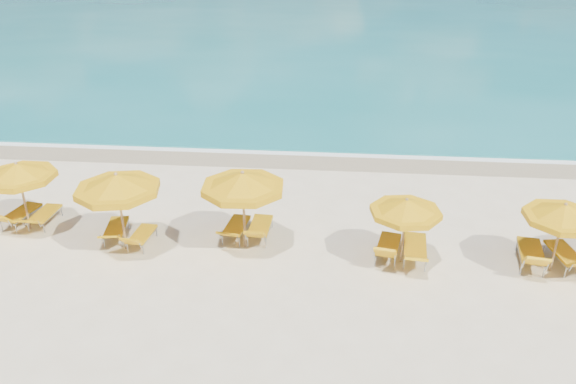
{
  "coord_description": "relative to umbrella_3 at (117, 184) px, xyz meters",
  "views": [
    {
      "loc": [
        1.44,
        -14.62,
        8.96
      ],
      "look_at": [
        0.0,
        1.5,
        1.2
      ],
      "focal_mm": 35.0,
      "sensor_mm": 36.0,
      "label": 1
    }
  ],
  "objects": [
    {
      "name": "umbrella_5",
      "position": [
        8.28,
        0.01,
        -0.39
      ],
      "size": [
        2.49,
        2.49,
        2.08
      ],
      "rotation": [
        0.0,
        0.0,
        -0.24
      ],
      "color": "tan",
      "rests_on": "ground"
    },
    {
      "name": "lounger_2_right",
      "position": [
        -3.19,
        1.24,
        -1.95
      ],
      "size": [
        0.65,
        1.82,
        0.74
      ],
      "rotation": [
        0.0,
        0.0,
        -0.03
      ],
      "color": "#A5A8AD",
      "rests_on": "ground"
    },
    {
      "name": "ground_plane",
      "position": [
        4.79,
        0.43,
        -2.16
      ],
      "size": [
        120.0,
        120.0,
        0.0
      ],
      "primitive_type": "plane",
      "color": "beige"
    },
    {
      "name": "lounger_3_right",
      "position": [
        0.42,
        0.25,
        -1.96
      ],
      "size": [
        0.66,
        1.64,
        0.77
      ],
      "rotation": [
        0.0,
        0.0,
        -0.07
      ],
      "color": "#A5A8AD",
      "rests_on": "ground"
    },
    {
      "name": "umbrella_3",
      "position": [
        0.0,
        0.0,
        0.0
      ],
      "size": [
        2.96,
        2.96,
        2.54
      ],
      "rotation": [
        0.0,
        0.0,
        -0.2
      ],
      "color": "tan",
      "rests_on": "ground"
    },
    {
      "name": "lounger_6_right",
      "position": [
        12.96,
        0.19,
        -1.93
      ],
      "size": [
        0.91,
        1.94,
        0.89
      ],
      "rotation": [
        0.0,
        0.0,
        0.15
      ],
      "color": "#A5A8AD",
      "rests_on": "ground"
    },
    {
      "name": "umbrella_4",
      "position": [
        3.6,
        0.43,
        0.01
      ],
      "size": [
        3.2,
        3.2,
        2.54
      ],
      "rotation": [
        0.0,
        0.0,
        -0.34
      ],
      "color": "tan",
      "rests_on": "ground"
    },
    {
      "name": "lounger_5_left",
      "position": [
        7.9,
        0.22,
        -1.93
      ],
      "size": [
        0.98,
        1.9,
        0.9
      ],
      "rotation": [
        0.0,
        0.0,
        -0.21
      ],
      "color": "#A5A8AD",
      "rests_on": "ground"
    },
    {
      "name": "umbrella_2",
      "position": [
        -3.54,
        0.93,
        -0.16
      ],
      "size": [
        3.02,
        3.02,
        2.35
      ],
      "rotation": [
        0.0,
        0.0,
        0.38
      ],
      "color": "tan",
      "rests_on": "ground"
    },
    {
      "name": "lounger_4_right",
      "position": [
        3.98,
        1.0,
        -1.93
      ],
      "size": [
        0.7,
        1.9,
        0.86
      ],
      "rotation": [
        0.0,
        0.0,
        -0.04
      ],
      "color": "#A5A8AD",
      "rests_on": "ground"
    },
    {
      "name": "lounger_5_right",
      "position": [
        8.68,
        0.17,
        -1.92
      ],
      "size": [
        0.88,
        2.1,
        0.79
      ],
      "rotation": [
        0.0,
        0.0,
        -0.11
      ],
      "color": "#A5A8AD",
      "rests_on": "ground"
    },
    {
      "name": "lounger_3_left",
      "position": [
        -0.5,
        0.57,
        -1.94
      ],
      "size": [
        0.88,
        1.89,
        0.72
      ],
      "rotation": [
        0.0,
        0.0,
        0.16
      ],
      "color": "#A5A8AD",
      "rests_on": "ground"
    },
    {
      "name": "ocean",
      "position": [
        4.79,
        48.43,
        -2.16
      ],
      "size": [
        120.0,
        80.0,
        0.3
      ],
      "primitive_type": "cube",
      "color": "#136D70",
      "rests_on": "ground"
    },
    {
      "name": "foam_line",
      "position": [
        4.79,
        8.63,
        -2.16
      ],
      "size": [
        120.0,
        1.2,
        0.03
      ],
      "primitive_type": "cube",
      "color": "white",
      "rests_on": "ground"
    },
    {
      "name": "whitecap_far",
      "position": [
        12.79,
        24.43,
        -2.16
      ],
      "size": [
        18.0,
        0.3,
        0.05
      ],
      "primitive_type": "cube",
      "color": "white",
      "rests_on": "ground"
    },
    {
      "name": "lounger_2_left",
      "position": [
        -3.99,
        1.21,
        -1.93
      ],
      "size": [
        0.94,
        1.9,
        0.89
      ],
      "rotation": [
        0.0,
        0.0,
        -0.18
      ],
      "color": "#A5A8AD",
      "rests_on": "ground"
    },
    {
      "name": "lounger_4_left",
      "position": [
        3.22,
        0.99,
        -1.94
      ],
      "size": [
        0.81,
        1.89,
        0.78
      ],
      "rotation": [
        0.0,
        0.0,
        -0.12
      ],
      "color": "#A5A8AD",
      "rests_on": "ground"
    },
    {
      "name": "wet_sand_band",
      "position": [
        4.79,
        7.83,
        -2.16
      ],
      "size": [
        120.0,
        2.6,
        0.01
      ],
      "primitive_type": "cube",
      "color": "tan",
      "rests_on": "ground"
    },
    {
      "name": "lounger_6_left",
      "position": [
        11.98,
        0.18,
        -1.91
      ],
      "size": [
        0.98,
        2.04,
        0.93
      ],
      "rotation": [
        0.0,
        0.0,
        -0.17
      ],
      "color": "#A5A8AD",
      "rests_on": "ground"
    },
    {
      "name": "umbrella_6",
      "position": [
        12.5,
        -0.08,
        -0.31
      ],
      "size": [
        2.78,
        2.78,
        2.17
      ],
      "rotation": [
        0.0,
        0.0,
        -0.38
      ],
      "color": "tan",
      "rests_on": "ground"
    },
    {
      "name": "whitecap_near",
      "position": [
        -1.21,
        17.43,
        -2.16
      ],
      "size": [
        14.0,
        0.36,
        0.05
      ],
      "primitive_type": "cube",
      "color": "white",
      "rests_on": "ground"
    }
  ]
}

